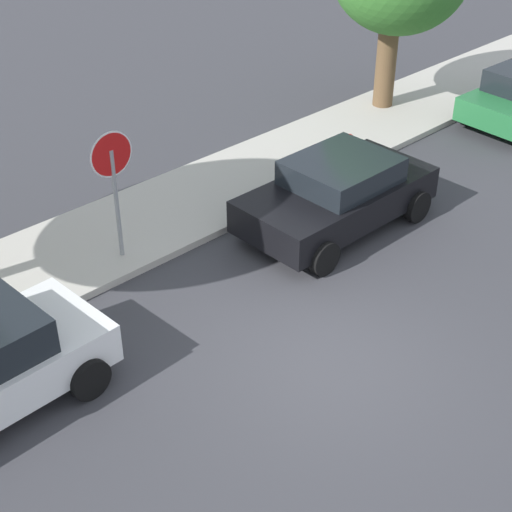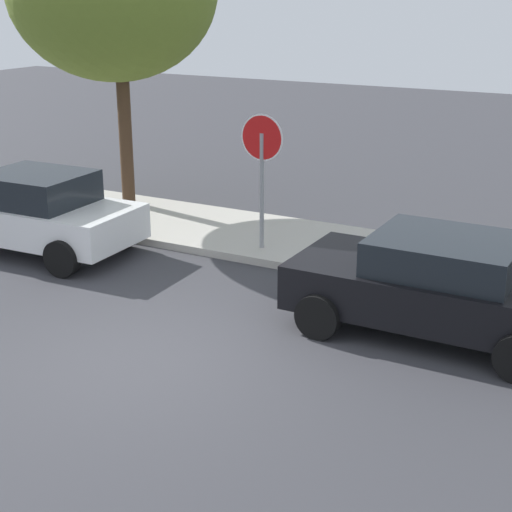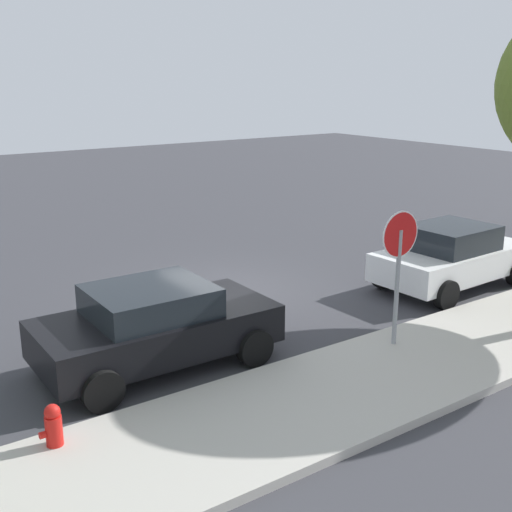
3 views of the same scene
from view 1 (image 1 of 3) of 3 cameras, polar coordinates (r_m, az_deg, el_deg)
The scene contains 5 objects.
ground_plane at distance 12.16m, azimuth 5.29°, elevation -7.65°, with size 60.00×60.00×0.00m, color #38383D.
sidewalk_curb at distance 15.32m, azimuth -9.31°, elevation 1.86°, with size 32.00×2.61×0.14m, color #B2ADA3.
stop_sign at distance 13.68m, azimuth -10.33°, elevation 5.86°, with size 0.82×0.08×2.56m.
parked_car_black at distance 15.10m, azimuth 5.95°, elevation 4.56°, with size 3.98×2.10×1.42m.
fire_hydrant at distance 17.78m, azimuth 6.75°, elevation 7.76°, with size 0.30×0.22×0.72m.
Camera 1 is at (-7.13, -5.86, 7.92)m, focal length 55.00 mm.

